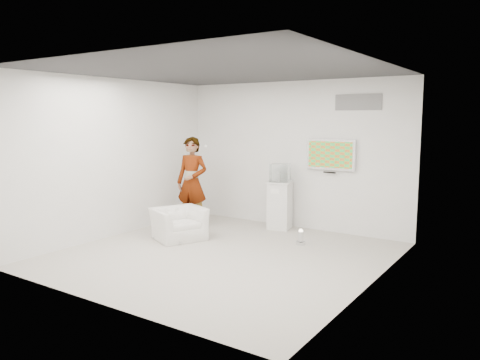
{
  "coord_description": "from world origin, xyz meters",
  "views": [
    {
      "loc": [
        4.42,
        -6.11,
        2.27
      ],
      "look_at": [
        -0.05,
        0.6,
        1.19
      ],
      "focal_mm": 35.0,
      "sensor_mm": 36.0,
      "label": 1
    }
  ],
  "objects_px": {
    "person": "(192,182)",
    "floor_uplight": "(301,237)",
    "pedestal": "(280,205)",
    "armchair": "(179,224)",
    "tv": "(331,154)"
  },
  "relations": [
    {
      "from": "armchair",
      "to": "person",
      "type": "bearing_deg",
      "value": 48.64
    },
    {
      "from": "person",
      "to": "armchair",
      "type": "height_order",
      "value": "person"
    },
    {
      "from": "armchair",
      "to": "pedestal",
      "type": "bearing_deg",
      "value": -8.86
    },
    {
      "from": "armchair",
      "to": "floor_uplight",
      "type": "height_order",
      "value": "armchair"
    },
    {
      "from": "tv",
      "to": "pedestal",
      "type": "xyz_separation_m",
      "value": [
        -0.97,
        -0.28,
        -1.06
      ]
    },
    {
      "from": "person",
      "to": "floor_uplight",
      "type": "distance_m",
      "value": 2.61
    },
    {
      "from": "person",
      "to": "floor_uplight",
      "type": "height_order",
      "value": "person"
    },
    {
      "from": "armchair",
      "to": "pedestal",
      "type": "distance_m",
      "value": 2.14
    },
    {
      "from": "tv",
      "to": "armchair",
      "type": "bearing_deg",
      "value": -135.92
    },
    {
      "from": "tv",
      "to": "pedestal",
      "type": "distance_m",
      "value": 1.46
    },
    {
      "from": "armchair",
      "to": "floor_uplight",
      "type": "relative_size",
      "value": 3.36
    },
    {
      "from": "person",
      "to": "pedestal",
      "type": "bearing_deg",
      "value": 20.52
    },
    {
      "from": "person",
      "to": "tv",
      "type": "bearing_deg",
      "value": 15.84
    },
    {
      "from": "floor_uplight",
      "to": "pedestal",
      "type": "bearing_deg",
      "value": 136.39
    },
    {
      "from": "person",
      "to": "pedestal",
      "type": "height_order",
      "value": "person"
    }
  ]
}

